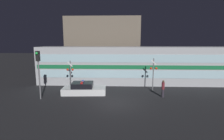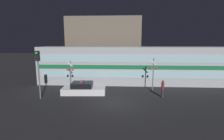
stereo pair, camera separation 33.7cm
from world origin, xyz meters
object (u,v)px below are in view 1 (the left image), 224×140
object	(u,v)px
pedestrian	(163,89)
traffic_light_corner	(38,65)
train	(135,65)
crossing_signal_near	(153,71)
police_car	(84,89)

from	to	relation	value
pedestrian	traffic_light_corner	distance (m)	11.63
traffic_light_corner	train	bearing A→B (deg)	35.00
crossing_signal_near	traffic_light_corner	size ratio (longest dim) A/B	0.79
pedestrian	police_car	bearing A→B (deg)	173.44
police_car	traffic_light_corner	bearing A→B (deg)	-156.43
traffic_light_corner	crossing_signal_near	bearing A→B (deg)	15.64
train	traffic_light_corner	size ratio (longest dim) A/B	5.36
pedestrian	traffic_light_corner	xyz separation A→B (m)	(-11.35, -0.95, 2.34)
crossing_signal_near	train	bearing A→B (deg)	116.28
crossing_signal_near	traffic_light_corner	bearing A→B (deg)	-164.36
police_car	pedestrian	distance (m)	7.76
police_car	crossing_signal_near	distance (m)	7.44
train	traffic_light_corner	distance (m)	11.20
train	traffic_light_corner	xyz separation A→B (m)	(-9.14, -6.40, 0.91)
pedestrian	crossing_signal_near	xyz separation A→B (m)	(-0.54, 2.07, 1.27)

